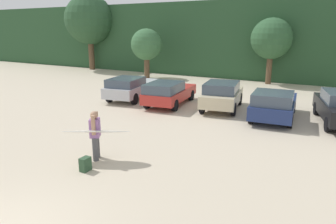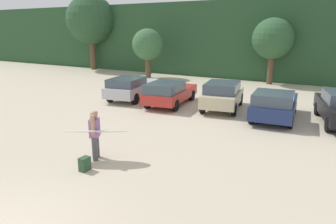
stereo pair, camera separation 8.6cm
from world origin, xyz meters
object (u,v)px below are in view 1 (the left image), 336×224
object	(u,v)px
person_adult	(95,132)
parked_car_silver	(131,87)
backpack_dropped	(85,164)
parked_car_champagne	(222,95)
parked_car_navy	(274,104)
parked_car_red	(169,92)
surfboard_white	(96,132)

from	to	relation	value
person_adult	parked_car_silver	bearing A→B (deg)	-93.19
person_adult	backpack_dropped	bearing A→B (deg)	78.96
parked_car_champagne	parked_car_navy	distance (m)	2.99
person_adult	backpack_dropped	xyz separation A→B (m)	(0.34, -0.90, -0.74)
parked_car_silver	parked_car_red	xyz separation A→B (m)	(2.92, -0.35, -0.00)
parked_car_red	person_adult	distance (m)	8.33
parked_car_red	parked_car_navy	size ratio (longest dim) A/B	1.00
parked_car_navy	surfboard_white	distance (m)	9.21
parked_car_red	parked_car_navy	world-z (taller)	parked_car_navy
person_adult	surfboard_white	world-z (taller)	person_adult
parked_car_navy	person_adult	size ratio (longest dim) A/B	2.71
backpack_dropped	surfboard_white	bearing A→B (deg)	106.73
parked_car_silver	parked_car_navy	xyz separation A→B (m)	(8.92, -0.38, -0.01)
parked_car_silver	parked_car_champagne	world-z (taller)	parked_car_champagne
parked_car_silver	backpack_dropped	xyz separation A→B (m)	(4.95, -9.40, -0.55)
parked_car_navy	person_adult	world-z (taller)	person_adult
surfboard_white	parked_car_silver	bearing A→B (deg)	-90.50
parked_car_silver	parked_car_red	bearing A→B (deg)	-105.97
parked_car_silver	parked_car_navy	distance (m)	8.93
parked_car_navy	surfboard_white	bearing A→B (deg)	147.14
parked_car_red	parked_car_navy	bearing A→B (deg)	-97.66
person_adult	surfboard_white	bearing A→B (deg)	114.99
parked_car_champagne	parked_car_red	bearing A→B (deg)	91.22
parked_car_navy	backpack_dropped	bearing A→B (deg)	150.70
parked_car_silver	backpack_dropped	size ratio (longest dim) A/B	11.08
parked_car_champagne	backpack_dropped	bearing A→B (deg)	163.95
person_adult	surfboard_white	xyz separation A→B (m)	(0.08, -0.06, 0.06)
parked_car_champagne	parked_car_navy	bearing A→B (deg)	-112.09
parked_car_navy	person_adult	distance (m)	9.20
person_adult	parked_car_red	bearing A→B (deg)	-109.96
parked_car_navy	backpack_dropped	distance (m)	9.87
parked_car_champagne	backpack_dropped	size ratio (longest dim) A/B	9.28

